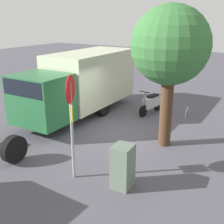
# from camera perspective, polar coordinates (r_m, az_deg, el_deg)

# --- Properties ---
(ground_plane) EXTENTS (60.00, 60.00, 0.00)m
(ground_plane) POSITION_cam_1_polar(r_m,az_deg,el_deg) (11.13, 1.09, -4.55)
(ground_plane) COLOR #4E4B55
(box_truck_near) EXTENTS (8.51, 2.29, 2.86)m
(box_truck_near) POSITION_cam_1_polar(r_m,az_deg,el_deg) (12.90, -6.70, 6.09)
(box_truck_near) COLOR black
(box_truck_near) RESTS_ON ground
(motorcycle) EXTENTS (1.80, 0.62, 1.20)m
(motorcycle) POSITION_cam_1_polar(r_m,az_deg,el_deg) (13.49, 8.02, 1.86)
(motorcycle) COLOR black
(motorcycle) RESTS_ON ground
(stop_sign) EXTENTS (0.71, 0.33, 3.01)m
(stop_sign) POSITION_cam_1_polar(r_m,az_deg,el_deg) (7.56, -8.29, 0.02)
(stop_sign) COLOR #9E9EA3
(stop_sign) RESTS_ON ground
(street_tree) EXTENTS (2.62, 2.62, 4.85)m
(street_tree) POSITION_cam_1_polar(r_m,az_deg,el_deg) (9.54, 11.78, 12.83)
(street_tree) COLOR #47301E
(street_tree) RESTS_ON ground
(utility_cabinet) EXTENTS (0.62, 0.55, 1.22)m
(utility_cabinet) POSITION_cam_1_polar(r_m,az_deg,el_deg) (7.65, 2.17, -11.04)
(utility_cabinet) COLOR slate
(utility_cabinet) RESTS_ON ground
(bike_rack_hoop) EXTENTS (0.85, 0.11, 0.85)m
(bike_rack_hoop) POSITION_cam_1_polar(r_m,az_deg,el_deg) (13.61, 15.02, -0.77)
(bike_rack_hoop) COLOR #B7B7BC
(bike_rack_hoop) RESTS_ON ground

